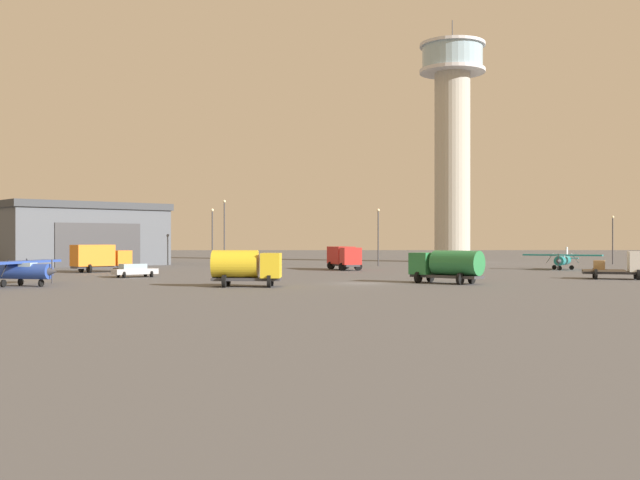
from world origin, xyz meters
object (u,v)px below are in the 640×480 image
(truck_box_orange, at_px, (100,257))
(light_post_east, at_px, (613,235))
(control_tower, at_px, (452,133))
(light_post_north, at_px, (378,232))
(airplane_teal, at_px, (563,259))
(truck_fuel_tanker_green, at_px, (447,265))
(truck_flatbed_white, at_px, (625,266))
(airplane_blue, at_px, (13,269))
(light_post_west, at_px, (212,232))
(light_post_centre, at_px, (224,227))
(truck_fuel_tanker_yellow, at_px, (246,266))
(car_silver, at_px, (134,270))
(traffic_cone_near_left, at_px, (421,276))
(car_teal, at_px, (448,264))
(truck_box_red, at_px, (344,257))

(truck_box_orange, distance_m, light_post_east, 75.97)
(control_tower, xyz_separation_m, light_post_north, (-14.37, -20.12, -17.06))
(control_tower, height_order, truck_box_orange, control_tower)
(airplane_teal, relative_size, truck_fuel_tanker_green, 1.46)
(truck_box_orange, xyz_separation_m, truck_flatbed_white, (55.04, -16.05, -0.47))
(airplane_blue, bearing_deg, light_post_north, 66.86)
(light_post_west, relative_size, light_post_centre, 0.85)
(truck_fuel_tanker_yellow, distance_m, light_post_north, 48.58)
(truck_fuel_tanker_green, height_order, light_post_east, light_post_east)
(car_silver, distance_m, light_post_east, 74.91)
(airplane_blue, xyz_separation_m, light_post_west, (9.76, 47.08, 3.56))
(car_silver, relative_size, light_post_centre, 0.48)
(truck_fuel_tanker_green, xyz_separation_m, truck_fuel_tanker_yellow, (-17.11, -4.34, 0.04))
(light_post_east, bearing_deg, truck_box_orange, -159.39)
(truck_fuel_tanker_green, bearing_deg, traffic_cone_near_left, -41.01)
(truck_flatbed_white, bearing_deg, car_teal, 136.89)
(light_post_west, relative_size, traffic_cone_near_left, 13.05)
(truck_box_orange, xyz_separation_m, light_post_north, (34.32, 19.20, 3.19))
(airplane_teal, height_order, truck_box_red, truck_box_red)
(car_silver, distance_m, light_post_centre, 36.70)
(control_tower, height_order, truck_flatbed_white, control_tower)
(light_post_north, height_order, light_post_centre, light_post_centre)
(control_tower, relative_size, traffic_cone_near_left, 64.69)
(control_tower, bearing_deg, light_post_east, -29.39)
(car_silver, height_order, light_post_centre, light_post_centre)
(truck_fuel_tanker_green, bearing_deg, truck_flatbed_white, -119.86)
(truck_fuel_tanker_green, distance_m, car_silver, 31.73)
(truck_box_red, height_order, light_post_west, light_post_west)
(airplane_teal, height_order, truck_flatbed_white, airplane_teal)
(control_tower, xyz_separation_m, truck_flatbed_white, (6.35, -55.37, -20.72))
(truck_flatbed_white, bearing_deg, traffic_cone_near_left, -166.29)
(truck_fuel_tanker_green, bearing_deg, truck_fuel_tanker_yellow, 54.55)
(control_tower, distance_m, car_silver, 69.35)
(truck_fuel_tanker_yellow, bearing_deg, traffic_cone_near_left, 39.15)
(truck_flatbed_white, distance_m, truck_fuel_tanker_yellow, 37.08)
(control_tower, xyz_separation_m, light_post_east, (22.37, -12.60, -17.47))
(truck_flatbed_white, bearing_deg, airplane_blue, -152.51)
(truck_fuel_tanker_yellow, relative_size, light_post_west, 0.68)
(car_teal, relative_size, traffic_cone_near_left, 6.82)
(airplane_teal, bearing_deg, light_post_west, -79.26)
(truck_box_red, bearing_deg, light_post_north, 140.05)
(light_post_centre, bearing_deg, truck_fuel_tanker_green, -61.89)
(truck_fuel_tanker_green, height_order, light_post_west, light_post_west)
(traffic_cone_near_left, bearing_deg, car_teal, 73.31)
(airplane_teal, bearing_deg, control_tower, -138.69)
(truck_fuel_tanker_yellow, bearing_deg, truck_fuel_tanker_green, 16.49)
(car_teal, bearing_deg, traffic_cone_near_left, 72.32)
(airplane_blue, relative_size, light_post_east, 1.37)
(airplane_blue, relative_size, truck_fuel_tanker_green, 1.63)
(light_post_north, bearing_deg, control_tower, 54.46)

